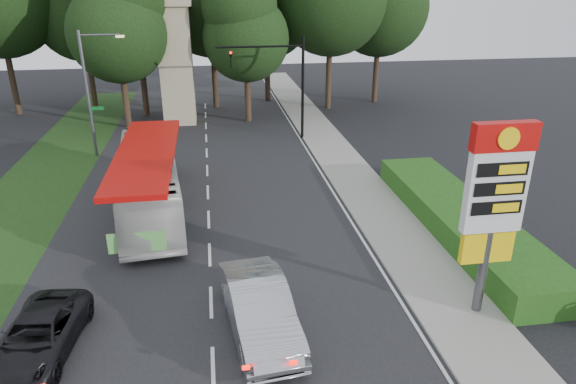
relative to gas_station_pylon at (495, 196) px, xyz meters
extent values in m
plane|color=black|center=(-9.20, -1.99, -4.45)|extent=(120.00, 120.00, 0.00)
cube|color=black|center=(-9.20, 10.01, -4.44)|extent=(14.00, 80.00, 0.02)
cube|color=gray|center=(-0.70, 10.01, -4.39)|extent=(3.00, 80.00, 0.12)
cube|color=#193814|center=(-18.70, 16.01, -4.44)|extent=(5.00, 50.00, 0.02)
cube|color=#1D4713|center=(2.30, 6.01, -3.85)|extent=(3.00, 14.00, 1.20)
cylinder|color=#59595E|center=(0.00, 0.01, -2.85)|extent=(0.32, 0.32, 3.20)
cube|color=yellow|center=(0.00, 0.01, -1.85)|extent=(1.80, 0.25, 1.10)
cube|color=silver|center=(0.00, 0.01, 0.15)|extent=(2.00, 0.35, 2.80)
cube|color=#B40B09|center=(0.00, 0.01, 1.95)|extent=(2.10, 0.40, 0.90)
cylinder|color=yellow|center=(0.00, -0.21, 1.95)|extent=(0.70, 0.05, 0.70)
cube|color=black|center=(0.00, -0.18, 0.95)|extent=(1.70, 0.04, 0.45)
cube|color=black|center=(0.00, -0.18, 0.30)|extent=(1.70, 0.04, 0.45)
cube|color=black|center=(0.00, -0.18, -0.35)|extent=(1.70, 0.04, 0.45)
cylinder|color=black|center=(-2.20, 22.01, -0.85)|extent=(0.20, 0.20, 7.20)
cylinder|color=black|center=(-5.20, 22.01, 2.15)|extent=(6.00, 0.14, 0.14)
imported|color=black|center=(-7.20, 22.01, 1.90)|extent=(0.18, 0.22, 1.10)
sphere|color=#FF0C05|center=(-7.20, 21.86, 1.80)|extent=(0.18, 0.18, 0.18)
cylinder|color=#59595E|center=(-16.40, 20.01, -0.45)|extent=(0.20, 0.20, 8.00)
cylinder|color=#59595E|center=(-15.20, 20.01, 3.25)|extent=(2.40, 0.12, 0.12)
cube|color=#FFE599|center=(-14.00, 20.01, 3.15)|extent=(0.50, 0.22, 0.14)
cube|color=#0C591E|center=(-15.95, 20.01, -1.25)|extent=(0.85, 0.04, 0.22)
cube|color=#0C591E|center=(-16.40, 20.46, -1.55)|extent=(0.04, 0.85, 0.22)
cube|color=tan|center=(-11.20, 28.01, 0.05)|extent=(2.50, 2.50, 9.00)
cube|color=tan|center=(-11.20, 28.01, 4.85)|extent=(3.00, 3.00, 0.60)
cylinder|color=#2D2116|center=(-25.20, 33.01, -1.30)|extent=(0.50, 0.50, 6.30)
cylinder|color=#2D2116|center=(-19.20, 35.01, -1.75)|extent=(0.50, 0.50, 5.40)
sphere|color=black|center=(-19.20, 35.01, 3.80)|extent=(8.40, 8.40, 8.40)
cylinder|color=#2D2116|center=(-14.20, 31.01, -1.21)|extent=(0.50, 0.50, 6.48)
cylinder|color=#2D2116|center=(-8.20, 33.01, -1.48)|extent=(0.50, 0.50, 5.94)
sphere|color=black|center=(-8.20, 33.01, 4.63)|extent=(9.24, 9.24, 9.24)
cylinder|color=#2D2116|center=(-3.20, 35.01, -1.84)|extent=(0.50, 0.50, 5.22)
sphere|color=black|center=(-3.20, 35.01, 3.53)|extent=(8.12, 8.12, 8.12)
cylinder|color=#2D2116|center=(1.80, 31.01, -1.39)|extent=(0.50, 0.50, 6.12)
cylinder|color=#2D2116|center=(6.80, 33.01, -1.66)|extent=(0.50, 0.50, 5.58)
sphere|color=black|center=(6.80, 33.01, 4.08)|extent=(8.68, 8.68, 8.68)
cylinder|color=#2D2116|center=(-15.20, 27.01, -2.11)|extent=(0.50, 0.50, 4.68)
sphere|color=black|center=(-15.20, 27.01, 2.70)|extent=(7.28, 7.28, 7.28)
cylinder|color=#2D2116|center=(-5.70, 27.51, -2.29)|extent=(0.50, 0.50, 4.32)
sphere|color=black|center=(-5.70, 27.51, 2.15)|extent=(6.72, 6.72, 6.72)
sphere|color=black|center=(-5.70, 27.51, 4.55)|extent=(5.76, 5.76, 5.76)
imported|color=silver|center=(-12.01, 10.54, -2.86)|extent=(3.86, 11.65, 3.18)
imported|color=#A6A8AE|center=(-7.61, 0.09, -3.55)|extent=(2.50, 5.61, 1.79)
imported|color=black|center=(-14.49, 0.11, -3.81)|extent=(2.67, 4.84, 1.28)
camera|label=1|loc=(-8.85, -13.85, 6.36)|focal=32.00mm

